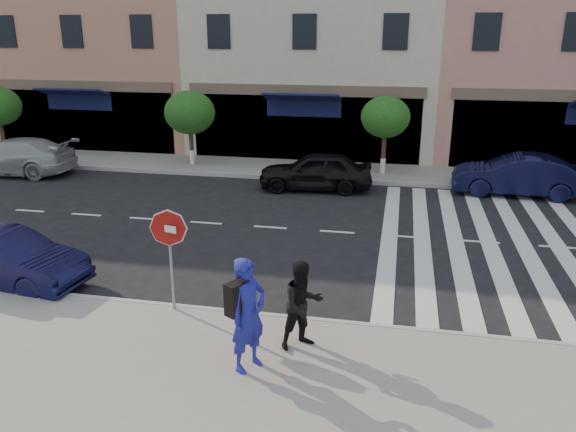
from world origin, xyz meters
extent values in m
plane|color=black|center=(0.00, 0.00, 0.00)|extent=(120.00, 120.00, 0.00)
cube|color=gray|center=(0.00, -3.75, 0.07)|extent=(60.00, 4.50, 0.15)
cube|color=gray|center=(0.00, 11.00, 0.07)|extent=(60.00, 3.00, 0.15)
cube|color=tan|center=(-11.00, 17.00, 7.00)|extent=(10.00, 9.00, 14.00)
cube|color=beige|center=(-0.50, 17.00, 5.50)|extent=(11.00, 9.00, 11.00)
cylinder|color=#473323|center=(-14.00, 10.80, 0.98)|extent=(0.18, 0.18, 1.65)
cylinder|color=silver|center=(-14.00, 10.80, 0.45)|extent=(0.20, 0.20, 0.60)
cylinder|color=#473323|center=(-5.00, 10.80, 0.95)|extent=(0.18, 0.18, 1.60)
cylinder|color=silver|center=(-5.00, 10.80, 0.45)|extent=(0.20, 0.20, 0.60)
ellipsoid|color=#244B15|center=(-5.00, 10.80, 2.32)|extent=(2.10, 2.10, 1.79)
cylinder|color=#473323|center=(3.00, 10.80, 1.00)|extent=(0.18, 0.18, 1.71)
cylinder|color=silver|center=(3.00, 10.80, 0.45)|extent=(0.20, 0.20, 0.60)
ellipsoid|color=#244B15|center=(3.00, 10.80, 2.38)|extent=(1.90, 1.90, 1.62)
cylinder|color=gray|center=(-0.68, -1.65, 1.12)|extent=(0.07, 0.07, 1.94)
cylinder|color=white|center=(-0.68, -1.66, 1.91)|extent=(0.74, 0.20, 0.76)
cylinder|color=#9E1411|center=(-0.68, -1.68, 1.91)|extent=(0.69, 0.20, 0.70)
cube|color=white|center=(-0.68, -1.71, 1.91)|extent=(0.39, 0.12, 0.14)
imported|color=navy|center=(1.37, -3.36, 1.14)|extent=(0.77, 0.86, 1.98)
imported|color=black|center=(2.13, -2.52, 0.97)|extent=(1.01, 0.98, 1.64)
imported|color=black|center=(-4.98, -1.00, 0.62)|extent=(3.90, 1.73, 1.24)
imported|color=#A9A9AF|center=(-11.65, 8.26, 0.72)|extent=(5.07, 2.25, 1.45)
imported|color=black|center=(0.66, 8.39, 0.70)|extent=(4.22, 2.00, 1.39)
imported|color=black|center=(7.73, 9.10, 0.72)|extent=(4.47, 1.76, 1.45)
camera|label=1|loc=(3.66, -11.27, 5.58)|focal=35.00mm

